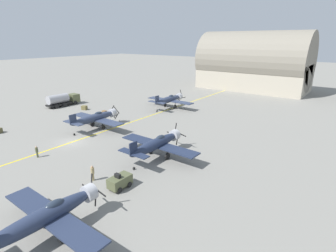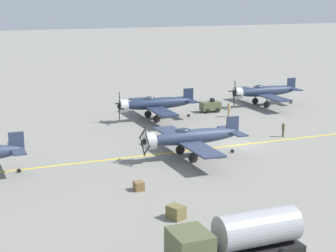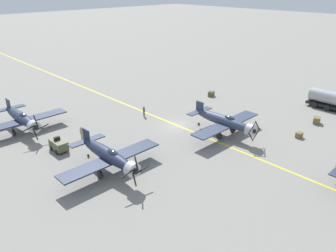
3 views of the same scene
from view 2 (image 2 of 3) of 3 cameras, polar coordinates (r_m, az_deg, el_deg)
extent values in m
plane|color=gray|center=(58.07, 7.15, -1.93)|extent=(400.00, 400.00, 0.00)
cube|color=yellow|center=(58.07, 7.15, -1.93)|extent=(0.30, 160.00, 0.01)
cube|color=#2F3953|center=(49.89, -15.11, -2.21)|extent=(4.40, 1.10, 0.12)
cube|color=#2F3953|center=(49.73, -15.16, -1.49)|extent=(0.14, 1.30, 1.60)
cylinder|color=black|center=(50.46, -14.91, -4.42)|extent=(0.12, 0.36, 0.36)
ellipsoid|color=#202A44|center=(68.83, -1.03, 2.32)|extent=(1.50, 9.50, 1.42)
cylinder|color=#B7B7BC|center=(67.37, -4.56, 2.04)|extent=(1.57, 0.90, 1.58)
ellipsoid|color=#232D3D|center=(68.32, -1.92, 2.71)|extent=(0.80, 1.70, 0.76)
cube|color=#202A44|center=(68.62, -1.62, 1.99)|extent=(12.00, 2.10, 0.16)
cube|color=#202A44|center=(70.36, 2.08, 2.68)|extent=(4.40, 1.10, 0.12)
cube|color=#202A44|center=(70.24, 2.08, 3.20)|extent=(0.14, 1.30, 1.60)
sphere|color=black|center=(67.22, -4.96, 2.00)|extent=(0.56, 0.56, 0.56)
cube|color=black|center=(68.00, -5.18, 2.27)|extent=(1.75, 0.06, 0.46)
cube|color=black|center=(66.91, -4.94, 2.70)|extent=(0.46, 0.06, 1.75)
cube|color=black|center=(66.45, -4.74, 1.74)|extent=(1.75, 0.06, 0.46)
cube|color=black|center=(67.54, -4.99, 1.31)|extent=(0.46, 0.06, 1.75)
cylinder|color=black|center=(67.38, -1.16, 1.24)|extent=(0.14, 0.14, 1.26)
cylinder|color=black|center=(67.51, -1.16, 0.71)|extent=(0.22, 0.90, 0.90)
cylinder|color=black|center=(70.13, -2.05, 1.71)|extent=(0.14, 0.14, 1.26)
cylinder|color=black|center=(70.25, -2.05, 1.21)|extent=(0.22, 0.90, 0.90)
cylinder|color=black|center=(70.78, 2.11, 1.07)|extent=(0.12, 0.36, 0.36)
ellipsoid|color=#303A53|center=(52.79, 2.66, -1.08)|extent=(1.50, 9.50, 1.42)
cylinder|color=#B7B7BC|center=(51.13, -1.87, -1.55)|extent=(1.58, 0.90, 1.58)
ellipsoid|color=#232D3D|center=(52.20, 1.53, -0.60)|extent=(0.80, 1.70, 0.76)
cube|color=#303A53|center=(52.57, 1.90, -1.51)|extent=(12.00, 2.10, 0.16)
cube|color=#303A53|center=(54.57, 6.56, -0.52)|extent=(4.40, 1.10, 0.12)
cube|color=#303A53|center=(54.42, 6.58, 0.15)|extent=(0.14, 1.30, 1.60)
sphere|color=black|center=(50.96, -2.40, -1.60)|extent=(0.56, 0.56, 0.56)
cube|color=black|center=(51.45, -2.66, -0.83)|extent=(1.45, 0.06, 1.20)
cube|color=black|center=(50.29, -2.19, -1.00)|extent=(1.20, 0.06, 1.45)
cube|color=black|center=(50.49, -2.13, -2.39)|extent=(1.45, 0.06, 1.20)
cube|color=black|center=(51.64, -2.60, -2.19)|extent=(1.20, 0.06, 1.45)
cylinder|color=black|center=(51.42, 2.58, -2.59)|extent=(0.14, 0.14, 1.26)
cylinder|color=black|center=(51.60, 2.58, -3.26)|extent=(0.22, 0.90, 0.90)
cylinder|color=black|center=(54.06, 1.25, -1.79)|extent=(0.14, 0.14, 1.26)
cylinder|color=black|center=(54.23, 1.24, -2.43)|extent=(0.22, 0.90, 0.90)
cylinder|color=black|center=(55.11, 6.56, -2.55)|extent=(0.12, 0.36, 0.36)
ellipsoid|color=#253049|center=(78.77, 9.93, 3.52)|extent=(1.50, 9.50, 1.42)
cylinder|color=#B7B7BC|center=(76.52, 7.10, 3.33)|extent=(1.58, 0.90, 1.58)
ellipsoid|color=#232D3D|center=(78.08, 9.24, 3.88)|extent=(0.80, 1.70, 0.76)
cube|color=#253049|center=(78.43, 9.45, 3.24)|extent=(12.00, 2.10, 0.16)
cube|color=#253049|center=(80.98, 12.39, 3.78)|extent=(4.40, 1.10, 0.12)
cube|color=#253049|center=(80.88, 12.41, 4.23)|extent=(0.14, 1.30, 1.60)
sphere|color=black|center=(76.27, 6.77, 3.31)|extent=(0.56, 0.56, 0.56)
cube|color=black|center=(76.57, 6.69, 2.69)|extent=(0.47, 0.06, 1.74)
cube|color=black|center=(76.99, 6.47, 3.53)|extent=(1.74, 0.06, 0.47)
cube|color=black|center=(75.99, 6.85, 3.92)|extent=(0.47, 0.06, 1.74)
cube|color=black|center=(75.57, 7.08, 3.07)|extent=(1.74, 0.06, 0.47)
cylinder|color=black|center=(77.29, 10.01, 2.60)|extent=(0.14, 0.14, 1.26)
cylinder|color=black|center=(77.41, 9.99, 2.14)|extent=(0.22, 0.90, 0.90)
cylinder|color=black|center=(79.80, 8.87, 2.97)|extent=(0.14, 0.14, 1.26)
cylinder|color=black|center=(79.91, 8.85, 2.53)|extent=(0.22, 0.90, 0.90)
cylinder|color=black|center=(81.36, 12.36, 2.38)|extent=(0.12, 0.36, 0.36)
cube|color=#515638|center=(31.69, 2.23, -12.34)|extent=(2.50, 2.08, 2.00)
cylinder|color=#9E9EA3|center=(33.34, 9.06, -10.22)|extent=(2.10, 4.96, 2.10)
cylinder|color=black|center=(34.42, 6.59, -11.95)|extent=(0.30, 1.00, 1.00)
cylinder|color=black|center=(35.40, 9.60, -11.32)|extent=(0.30, 1.00, 1.00)
cube|color=#515638|center=(73.82, 4.33, 2.05)|extent=(1.40, 2.60, 1.10)
cube|color=black|center=(73.79, 4.52, 2.65)|extent=(0.70, 0.36, 0.44)
cylinder|color=black|center=(73.01, 4.06, 1.52)|extent=(0.20, 0.60, 0.60)
cylinder|color=black|center=(74.21, 3.59, 1.72)|extent=(0.20, 0.60, 0.60)
cylinder|color=black|center=(73.64, 5.06, 1.60)|extent=(0.20, 0.60, 0.60)
cylinder|color=black|center=(74.84, 4.58, 1.80)|extent=(0.20, 0.60, 0.60)
cylinder|color=tan|center=(71.10, 6.19, 1.27)|extent=(0.28, 0.28, 0.89)
cylinder|color=tan|center=(70.94, 6.21, 1.92)|extent=(0.41, 0.41, 0.74)
sphere|color=tan|center=(70.84, 6.22, 2.30)|extent=(0.24, 0.24, 0.24)
cylinder|color=#515638|center=(62.11, 11.61, -0.73)|extent=(0.24, 0.24, 0.77)
cylinder|color=#515638|center=(61.94, 11.64, -0.09)|extent=(0.36, 0.36, 0.65)
sphere|color=tan|center=(61.85, 11.66, 0.29)|extent=(0.21, 0.21, 0.21)
cube|color=brown|center=(39.06, 0.82, -8.75)|extent=(1.40, 1.30, 0.94)
cube|color=brown|center=(44.56, -2.99, -6.09)|extent=(0.87, 0.72, 0.72)
camera|label=1|loc=(97.35, 8.41, 13.25)|focal=28.00mm
camera|label=3|loc=(79.91, -25.06, 14.98)|focal=35.00mm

